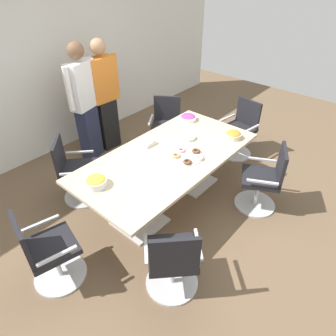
# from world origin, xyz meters

# --- Properties ---
(ground_plane) EXTENTS (10.00, 10.00, 0.01)m
(ground_plane) POSITION_xyz_m (0.00, 0.00, -0.01)
(ground_plane) COLOR brown
(back_wall) EXTENTS (8.00, 0.10, 2.80)m
(back_wall) POSITION_xyz_m (0.00, 2.40, 1.40)
(back_wall) COLOR silver
(back_wall) RESTS_ON ground
(conference_table) EXTENTS (2.40, 1.20, 0.75)m
(conference_table) POSITION_xyz_m (0.00, 0.00, 0.63)
(conference_table) COLOR #CCB793
(conference_table) RESTS_ON ground
(office_chair_0) EXTENTS (0.73, 0.73, 0.91)m
(office_chair_0) POSITION_xyz_m (0.73, -1.00, 0.41)
(office_chair_0) COLOR silver
(office_chair_0) RESTS_ON ground
(office_chair_1) EXTENTS (0.62, 0.62, 0.91)m
(office_chair_1) POSITION_xyz_m (1.70, -0.09, 0.41)
(office_chair_1) COLOR silver
(office_chair_1) RESTS_ON ground
(office_chair_2) EXTENTS (0.75, 0.75, 0.91)m
(office_chair_2) POSITION_xyz_m (0.98, 0.89, 0.41)
(office_chair_2) COLOR silver
(office_chair_2) RESTS_ON ground
(office_chair_3) EXTENTS (0.76, 0.76, 0.91)m
(office_chair_3) POSITION_xyz_m (-0.74, 0.99, 0.41)
(office_chair_3) COLOR silver
(office_chair_3) RESTS_ON ground
(office_chair_4) EXTENTS (0.65, 0.65, 0.91)m
(office_chair_4) POSITION_xyz_m (-1.70, 0.10, 0.41)
(office_chair_4) COLOR silver
(office_chair_4) RESTS_ON ground
(office_chair_5) EXTENTS (0.76, 0.76, 0.91)m
(office_chair_5) POSITION_xyz_m (-0.98, -0.90, 0.41)
(office_chair_5) COLOR silver
(office_chair_5) RESTS_ON ground
(person_standing_0) EXTENTS (0.61, 0.33, 1.83)m
(person_standing_0) POSITION_xyz_m (0.04, 1.70, 0.96)
(person_standing_0) COLOR #232842
(person_standing_0) RESTS_ON ground
(person_standing_1) EXTENTS (0.61, 0.24, 1.80)m
(person_standing_1) POSITION_xyz_m (0.43, 1.72, 0.94)
(person_standing_1) COLOR black
(person_standing_1) RESTS_ON ground
(snack_bowl_chips_orange) EXTENTS (0.22, 0.22, 0.10)m
(snack_bowl_chips_orange) POSITION_xyz_m (0.90, -0.39, 0.80)
(snack_bowl_chips_orange) COLOR beige
(snack_bowl_chips_orange) RESTS_ON conference_table
(snack_bowl_chips_yellow) EXTENTS (0.24, 0.24, 0.12)m
(snack_bowl_chips_yellow) POSITION_xyz_m (-0.96, 0.19, 0.81)
(snack_bowl_chips_yellow) COLOR white
(snack_bowl_chips_yellow) RESTS_ON conference_table
(snack_bowl_candy_mix) EXTENTS (0.25, 0.25, 0.09)m
(snack_bowl_candy_mix) POSITION_xyz_m (0.92, 0.40, 0.79)
(snack_bowl_candy_mix) COLOR white
(snack_bowl_candy_mix) RESTS_ON conference_table
(donut_platter) EXTENTS (0.39, 0.38, 0.04)m
(donut_platter) POSITION_xyz_m (0.13, -0.21, 0.77)
(donut_platter) COLOR white
(donut_platter) RESTS_ON conference_table
(plate_stack) EXTENTS (0.21, 0.21, 0.04)m
(plate_stack) POSITION_xyz_m (0.48, 0.06, 0.77)
(plate_stack) COLOR white
(plate_stack) RESTS_ON conference_table
(napkin_pile) EXTENTS (0.18, 0.18, 0.06)m
(napkin_pile) POSITION_xyz_m (0.02, 0.38, 0.78)
(napkin_pile) COLOR white
(napkin_pile) RESTS_ON conference_table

